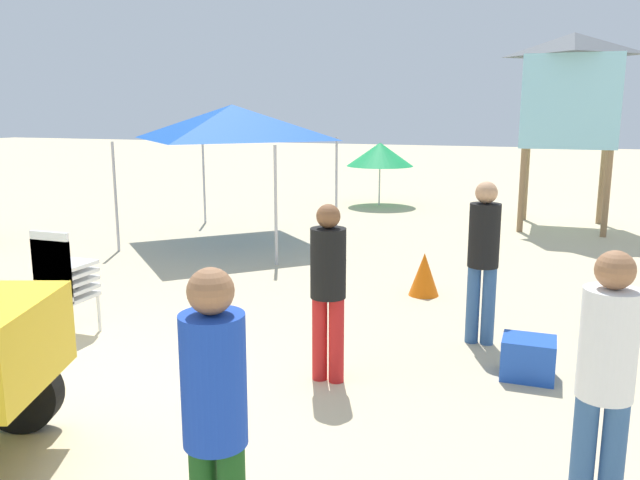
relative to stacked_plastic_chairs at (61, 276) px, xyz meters
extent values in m
plane|color=beige|center=(1.09, -1.52, -0.70)|extent=(80.00, 80.00, 0.00)
cylinder|color=black|center=(1.14, -1.77, -0.40)|extent=(0.63, 0.37, 0.60)
cube|color=white|center=(0.00, 0.10, -0.26)|extent=(0.48, 0.48, 0.04)
cube|color=white|center=(0.00, -0.12, -0.06)|extent=(0.48, 0.04, 0.40)
cube|color=white|center=(0.00, 0.10, -0.17)|extent=(0.48, 0.48, 0.04)
cube|color=white|center=(0.00, -0.12, 0.03)|extent=(0.48, 0.04, 0.40)
cube|color=white|center=(0.00, 0.10, -0.08)|extent=(0.48, 0.48, 0.04)
cube|color=white|center=(0.00, -0.12, 0.12)|extent=(0.48, 0.04, 0.40)
cube|color=white|center=(0.00, 0.10, 0.01)|extent=(0.48, 0.48, 0.04)
cube|color=white|center=(0.00, -0.12, 0.21)|extent=(0.48, 0.04, 0.40)
cube|color=white|center=(0.00, 0.10, 0.10)|extent=(0.48, 0.48, 0.04)
cube|color=white|center=(0.00, -0.12, 0.30)|extent=(0.48, 0.04, 0.40)
cylinder|color=white|center=(0.21, 0.31, -0.49)|extent=(0.04, 0.04, 0.42)
cylinder|color=white|center=(-0.21, 0.31, -0.49)|extent=(0.04, 0.04, 0.42)
cylinder|color=white|center=(0.21, -0.11, -0.49)|extent=(0.04, 0.04, 0.42)
cylinder|color=white|center=(-0.21, -0.11, -0.49)|extent=(0.04, 0.04, 0.42)
cylinder|color=#33598C|center=(5.16, -1.52, -0.29)|extent=(0.14, 0.14, 0.82)
cylinder|color=#33598C|center=(5.32, -1.52, -0.29)|extent=(0.14, 0.14, 0.82)
cylinder|color=white|center=(5.24, -1.52, 0.44)|extent=(0.32, 0.32, 0.65)
sphere|color=#9E6B47|center=(5.24, -1.52, 0.87)|extent=(0.22, 0.22, 0.22)
cylinder|color=#193FB2|center=(3.41, -2.78, 0.47)|extent=(0.32, 0.32, 0.66)
sphere|color=#9E6B47|center=(3.41, -2.78, 0.92)|extent=(0.23, 0.23, 0.23)
cylinder|color=#33598C|center=(4.18, 1.37, -0.28)|extent=(0.14, 0.14, 0.84)
cylinder|color=#33598C|center=(4.34, 1.37, -0.28)|extent=(0.14, 0.14, 0.84)
cylinder|color=black|center=(4.26, 1.37, 0.47)|extent=(0.32, 0.32, 0.66)
sphere|color=tan|center=(4.26, 1.37, 0.92)|extent=(0.23, 0.23, 0.23)
cylinder|color=red|center=(2.98, -0.09, -0.30)|extent=(0.14, 0.14, 0.79)
cylinder|color=red|center=(3.14, -0.09, -0.30)|extent=(0.14, 0.14, 0.79)
cylinder|color=black|center=(3.06, -0.09, 0.41)|extent=(0.32, 0.32, 0.63)
sphere|color=brown|center=(3.06, -0.09, 0.83)|extent=(0.21, 0.21, 0.21)
cylinder|color=#B2B2B7|center=(-2.19, 3.85, 0.25)|extent=(0.05, 0.05, 1.90)
cylinder|color=#B2B2B7|center=(0.82, 3.85, 0.25)|extent=(0.05, 0.05, 1.90)
cylinder|color=#B2B2B7|center=(-2.19, 6.86, 0.25)|extent=(0.05, 0.05, 1.90)
cylinder|color=#B2B2B7|center=(0.82, 6.86, 0.25)|extent=(0.05, 0.05, 1.90)
pyramid|color=#144CB2|center=(-0.69, 5.36, 1.51)|extent=(3.01, 3.01, 0.62)
cylinder|color=olive|center=(4.32, 8.12, 0.14)|extent=(0.12, 0.12, 1.68)
cylinder|color=olive|center=(5.88, 8.12, 0.14)|extent=(0.12, 0.12, 1.68)
cylinder|color=olive|center=(4.32, 9.68, 0.14)|extent=(0.12, 0.12, 1.68)
cylinder|color=olive|center=(5.88, 9.68, 0.14)|extent=(0.12, 0.12, 1.68)
cube|color=#91D2E2|center=(5.10, 8.90, 1.88)|extent=(1.80, 1.80, 1.80)
pyramid|color=#4C5156|center=(5.10, 8.90, 3.01)|extent=(1.98, 1.98, 0.45)
cylinder|color=beige|center=(0.70, 10.72, 0.10)|extent=(0.04, 0.04, 1.60)
cone|color=#19994C|center=(0.70, 10.72, 0.61)|extent=(1.70, 1.70, 0.60)
cone|color=orange|center=(3.36, 2.96, -0.41)|extent=(0.41, 0.41, 0.58)
cube|color=blue|center=(4.78, 0.60, -0.51)|extent=(0.48, 0.39, 0.38)
camera|label=1|loc=(4.88, -5.35, 1.76)|focal=36.29mm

